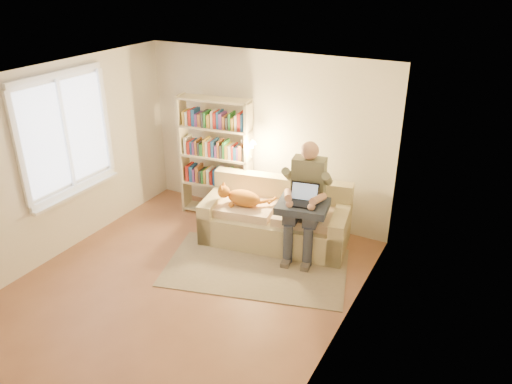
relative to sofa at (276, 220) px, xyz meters
The scene contains 14 objects.
floor 1.69m from the sofa, 108.18° to the right, with size 4.50×4.50×0.00m, color brown.
ceiling 2.82m from the sofa, 108.18° to the right, with size 4.00×4.50×0.02m, color white.
wall_left 3.13m from the sofa, 147.96° to the right, with size 0.02×4.50×2.60m, color silver.
wall_right 2.38m from the sofa, 46.73° to the right, with size 0.02×4.50×2.60m, color silver.
wall_back 1.30m from the sofa, 127.47° to the left, with size 4.00×0.02×2.60m, color silver.
wall_front 3.98m from the sofa, 97.70° to the right, with size 4.00×0.02×2.60m, color silver.
window 3.01m from the sofa, 150.83° to the right, with size 0.12×1.52×1.69m.
sofa is the anchor object (origin of this frame).
person 0.73m from the sofa, ahead, with size 0.56×0.78×1.58m.
cat 0.64m from the sofa, 154.86° to the right, with size 0.75×0.36×0.28m.
blanket 0.75m from the sofa, 22.32° to the right, with size 0.67×0.55×0.10m, color #242C40.
laptop 0.82m from the sofa, 21.32° to the right, with size 0.43×0.38×0.32m.
bookshelf 1.46m from the sofa, 165.04° to the left, with size 1.30×0.45×1.92m.
rug 0.86m from the sofa, 83.27° to the right, with size 2.39×1.41×0.01m, color gray.
Camera 1 is at (3.26, -4.21, 3.76)m, focal length 35.00 mm.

